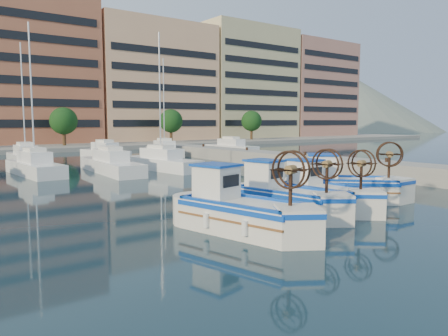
{
  "coord_description": "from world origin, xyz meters",
  "views": [
    {
      "loc": [
        -15.22,
        -12.38,
        4.14
      ],
      "look_at": [
        -0.62,
        7.44,
        1.5
      ],
      "focal_mm": 35.0,
      "sensor_mm": 36.0,
      "label": 1
    }
  ],
  "objects_px": {
    "fishing_boat_b": "(284,196)",
    "fishing_boat_d": "(345,185)",
    "fishing_boat_a": "(240,209)",
    "fishing_boat_c": "(323,192)"
  },
  "relations": [
    {
      "from": "fishing_boat_a",
      "to": "fishing_boat_c",
      "type": "relative_size",
      "value": 1.1
    },
    {
      "from": "fishing_boat_a",
      "to": "fishing_boat_c",
      "type": "height_order",
      "value": "fishing_boat_a"
    },
    {
      "from": "fishing_boat_b",
      "to": "fishing_boat_c",
      "type": "bearing_deg",
      "value": -13.18
    },
    {
      "from": "fishing_boat_b",
      "to": "fishing_boat_d",
      "type": "distance_m",
      "value": 5.0
    },
    {
      "from": "fishing_boat_a",
      "to": "fishing_boat_c",
      "type": "xyz_separation_m",
      "value": [
        5.85,
        1.08,
        -0.07
      ]
    },
    {
      "from": "fishing_boat_b",
      "to": "fishing_boat_d",
      "type": "relative_size",
      "value": 1.04
    },
    {
      "from": "fishing_boat_a",
      "to": "fishing_boat_b",
      "type": "relative_size",
      "value": 1.05
    },
    {
      "from": "fishing_boat_c",
      "to": "fishing_boat_d",
      "type": "relative_size",
      "value": 0.99
    },
    {
      "from": "fishing_boat_b",
      "to": "fishing_boat_d",
      "type": "bearing_deg",
      "value": -3.45
    },
    {
      "from": "fishing_boat_d",
      "to": "fishing_boat_c",
      "type": "bearing_deg",
      "value": 150.5
    }
  ]
}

